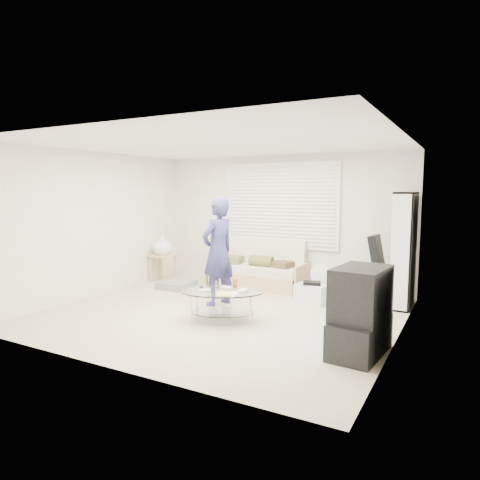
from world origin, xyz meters
The scene contains 13 objects.
ground centered at (0.00, 0.00, 0.00)m, with size 5.00×5.00×0.00m, color tan.
room_shell centered at (0.00, 0.48, 1.63)m, with size 5.02×4.52×2.51m.
window_blinds centered at (0.00, 2.20, 1.55)m, with size 2.32×0.08×1.62m.
futon_sofa centered at (-0.31, 1.87, 0.30)m, with size 1.86×0.75×0.91m.
grey_floor_pillow centered at (-1.59, 1.04, 0.07)m, with size 0.58×0.58×0.13m, color slate.
side_table centered at (-2.22, 1.41, 0.71)m, with size 0.48×0.39×0.95m.
bookshelf centered at (2.32, 1.72, 0.91)m, with size 0.29×0.76×1.81m.
guitar_case centered at (1.97, 1.65, 0.49)m, with size 0.41×0.41×1.11m.
floor_fan centered at (1.07, 1.54, 0.36)m, with size 0.38×0.25×0.62m.
storage_bin centered at (0.99, 1.25, 0.16)m, with size 0.55×0.42×0.35m.
tv_unit centered at (2.20, -0.62, 0.48)m, with size 0.58×0.96×0.99m.
coffee_table centered at (0.21, -0.29, 0.35)m, with size 1.37×1.16×0.55m.
standing_person centered at (-0.30, 0.42, 0.87)m, with size 0.63×0.41×1.73m, color navy.
Camera 1 is at (3.24, -5.35, 1.84)m, focal length 32.00 mm.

